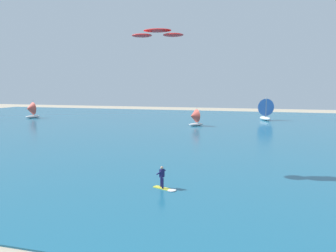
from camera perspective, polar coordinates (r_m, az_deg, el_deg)
The scene contains 6 objects.
ocean at distance 58.41m, azimuth 8.79°, elevation -0.74°, with size 160.00×90.00×0.10m, color #1E607F.
kitesurfer at distance 25.05m, azimuth -0.70°, elevation -9.28°, with size 2.02×1.29×1.67m.
kite at distance 30.43m, azimuth -1.80°, elevation 15.44°, with size 4.75×2.17×0.69m.
sailboat_trailing at distance 63.63m, azimuth 4.45°, elevation 1.46°, with size 3.17×3.12×3.56m.
sailboat_far_right at distance 85.28m, azimuth -22.28°, elevation 2.52°, with size 3.35×3.75×4.21m.
sailboat_mid_left at distance 77.86m, azimuth 16.02°, elevation 2.79°, with size 4.26×4.76×5.35m.
Camera 1 is at (7.30, -7.79, 7.64)m, focal length 35.94 mm.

